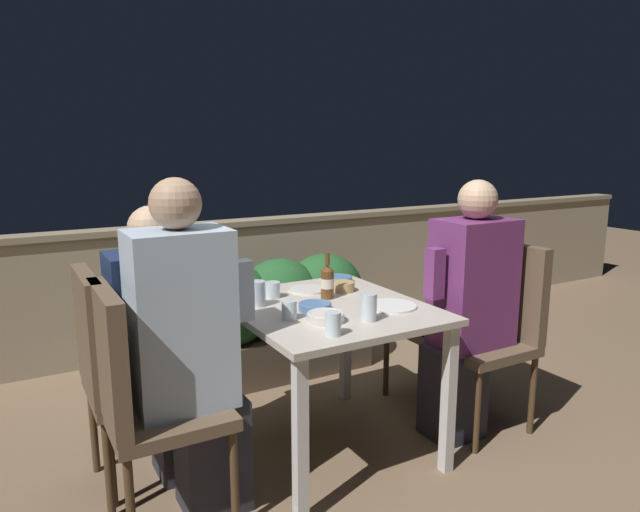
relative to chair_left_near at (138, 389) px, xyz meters
The scene contains 24 objects.
ground_plane 1.08m from the chair_left_near, ahead, with size 16.00×16.00×0.00m, color #7A6047.
parapet_wall 2.06m from the chair_left_near, 64.07° to the left, with size 9.00×0.18×0.90m.
dining_table 0.91m from the chair_left_near, ahead, with size 0.84×0.96×0.72m.
planter_hedge 1.55m from the chair_left_near, 44.67° to the left, with size 1.17×0.47×0.75m.
chair_left_near is the anchor object (origin of this frame).
person_blue_shirt 0.23m from the chair_left_near, ahead, with size 0.47×0.26×1.34m.
chair_left_far 0.31m from the chair_left_near, 94.08° to the left, with size 0.44×0.44×0.96m.
person_navy_jumper 0.36m from the chair_left_near, 58.59° to the left, with size 0.47×0.26×1.21m.
chair_right_near 1.79m from the chair_left_near, ahead, with size 0.44×0.44×0.96m.
person_purple_stripe 1.59m from the chair_left_near, ahead, with size 0.47×0.26×1.29m.
chair_right_far 1.82m from the chair_left_near, ahead, with size 0.44×0.44×0.96m.
beer_bottle 1.02m from the chair_left_near, 14.96° to the left, with size 0.06×0.06×0.22m.
plate_0 1.06m from the chair_left_near, 24.43° to the left, with size 0.19×0.19×0.01m.
plate_1 1.15m from the chair_left_near, ahead, with size 0.23×0.23×0.01m.
bowl_0 0.84m from the chair_left_near, ahead, with size 0.15×0.15×0.03m.
bowl_1 1.29m from the chair_left_near, 23.16° to the left, with size 0.14×0.14×0.03m.
bowl_2 1.16m from the chair_left_near, 17.00° to the left, with size 0.12×0.12×0.05m.
bowl_3 0.79m from the chair_left_near, ahead, with size 0.16×0.16×0.04m.
glass_cup_0 0.86m from the chair_left_near, 28.49° to the left, with size 0.07×0.07×0.08m.
glass_cup_1 0.83m from the chair_left_near, 42.51° to the left, with size 0.07×0.07×0.12m.
glass_cup_2 0.77m from the chair_left_near, 17.24° to the right, with size 0.06×0.06×0.09m.
glass_cup_3 0.71m from the chair_left_near, 26.16° to the left, with size 0.08×0.08×0.12m.
glass_cup_4 0.68m from the chair_left_near, ahead, with size 0.06×0.06×0.08m.
glass_cup_5 0.97m from the chair_left_near, ahead, with size 0.07×0.07×0.12m.
Camera 1 is at (-1.28, -2.19, 1.46)m, focal length 32.00 mm.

